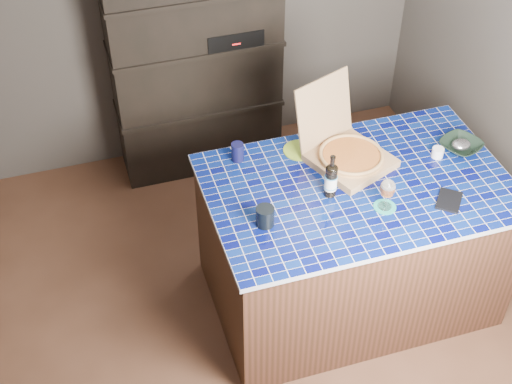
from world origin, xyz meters
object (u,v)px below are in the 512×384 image
object	(u,v)px
mead_bottle	(331,180)
kitchen_island	(352,242)
bowl	(461,146)
dvd_case	(449,200)
wine_glass	(388,189)
pizza_box	(348,153)

from	to	relation	value
mead_bottle	kitchen_island	bearing A→B (deg)	8.55
mead_bottle	bowl	size ratio (longest dim) A/B	1.16
kitchen_island	dvd_case	world-z (taller)	dvd_case
mead_bottle	dvd_case	xyz separation A→B (m)	(0.61, -0.25, -0.10)
mead_bottle	bowl	world-z (taller)	mead_bottle
kitchen_island	wine_glass	xyz separation A→B (m)	(0.06, -0.22, 0.61)
kitchen_island	mead_bottle	size ratio (longest dim) A/B	6.36
pizza_box	wine_glass	xyz separation A→B (m)	(0.04, -0.43, 0.07)
pizza_box	bowl	bearing A→B (deg)	-30.22
dvd_case	bowl	bearing A→B (deg)	92.09
kitchen_island	dvd_case	bearing A→B (deg)	-33.86
mead_bottle	dvd_case	distance (m)	0.66
pizza_box	mead_bottle	distance (m)	0.32
wine_glass	dvd_case	distance (m)	0.39
kitchen_island	pizza_box	size ratio (longest dim) A/B	2.82
pizza_box	dvd_case	size ratio (longest dim) A/B	3.48
wine_glass	pizza_box	bearing A→B (deg)	95.53
pizza_box	wine_glass	bearing A→B (deg)	-106.32
wine_glass	bowl	bearing A→B (deg)	26.78
mead_bottle	pizza_box	bearing A→B (deg)	49.20
pizza_box	bowl	size ratio (longest dim) A/B	2.62
kitchen_island	bowl	xyz separation A→B (m)	(0.70, 0.11, 0.50)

